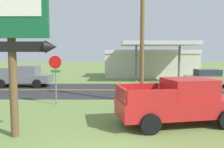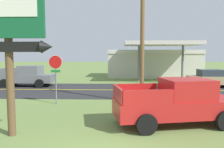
# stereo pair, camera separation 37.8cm
# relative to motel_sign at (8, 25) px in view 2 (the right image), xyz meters

# --- Properties ---
(road_asphalt) EXTENTS (140.00, 8.00, 0.02)m
(road_asphalt) POSITION_rel_motel_sign_xyz_m (3.45, 10.86, -4.02)
(road_asphalt) COLOR #2B2B2D
(road_asphalt) RESTS_ON ground
(road_centre_line) EXTENTS (126.00, 0.20, 0.01)m
(road_centre_line) POSITION_rel_motel_sign_xyz_m (3.45, 10.86, -4.01)
(road_centre_line) COLOR gold
(road_centre_line) RESTS_ON road_asphalt
(motel_sign) EXTENTS (3.03, 0.54, 5.98)m
(motel_sign) POSITION_rel_motel_sign_xyz_m (0.00, 0.00, 0.00)
(motel_sign) COLOR brown
(motel_sign) RESTS_ON ground
(stop_sign) EXTENTS (0.80, 0.08, 2.95)m
(stop_sign) POSITION_rel_motel_sign_xyz_m (0.10, 5.39, -2.00)
(stop_sign) COLOR slate
(stop_sign) RESTS_ON ground
(utility_pole) EXTENTS (1.82, 0.26, 8.06)m
(utility_pole) POSITION_rel_motel_sign_xyz_m (5.28, 5.82, 0.28)
(utility_pole) COLOR brown
(utility_pole) RESTS_ON ground
(gas_station) EXTENTS (12.00, 11.50, 4.40)m
(gas_station) POSITION_rel_motel_sign_xyz_m (8.46, 22.70, -2.09)
(gas_station) COLOR beige
(gas_station) RESTS_ON ground
(pickup_red_parked_on_lawn) EXTENTS (5.48, 2.96, 1.96)m
(pickup_red_parked_on_lawn) POSITION_rel_motel_sign_xyz_m (6.38, 1.64, -3.07)
(pickup_red_parked_on_lawn) COLOR red
(pickup_red_parked_on_lawn) RESTS_ON ground
(pickup_grey_on_road) EXTENTS (5.20, 2.24, 1.96)m
(pickup_grey_on_road) POSITION_rel_motel_sign_xyz_m (-4.83, 12.86, -3.07)
(pickup_grey_on_road) COLOR slate
(pickup_grey_on_road) RESTS_ON ground
(car_tan_near_lane) EXTENTS (4.20, 2.00, 1.64)m
(car_tan_near_lane) POSITION_rel_motel_sign_xyz_m (12.37, 12.86, -3.20)
(car_tan_near_lane) COLOR tan
(car_tan_near_lane) RESTS_ON ground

